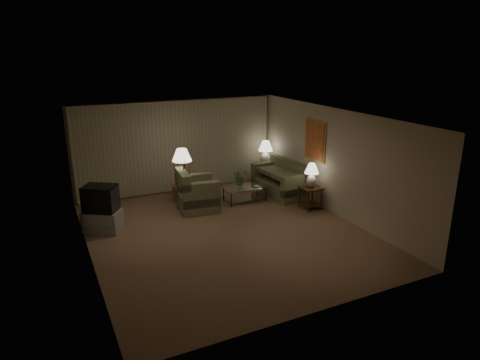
% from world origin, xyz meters
% --- Properties ---
extents(ground, '(7.00, 7.00, 0.00)m').
position_xyz_m(ground, '(0.00, 0.00, 0.00)').
color(ground, '#987054').
rests_on(ground, ground).
extents(room_shell, '(6.04, 7.02, 2.72)m').
position_xyz_m(room_shell, '(0.02, 1.51, 1.75)').
color(room_shell, '#C0B593').
rests_on(room_shell, ground).
extents(sofa, '(1.86, 1.10, 0.78)m').
position_xyz_m(sofa, '(2.50, 1.79, 0.39)').
color(sofa, '#777754').
rests_on(sofa, ground).
extents(armchair, '(1.25, 1.21, 0.86)m').
position_xyz_m(armchair, '(-0.07, 1.66, 0.43)').
color(armchair, '#777754').
rests_on(armchair, ground).
extents(side_table_near, '(0.52, 0.52, 0.60)m').
position_xyz_m(side_table_near, '(2.65, 0.44, 0.41)').
color(side_table_near, '#331D0E').
rests_on(side_table_near, ground).
extents(side_table_far, '(0.52, 0.43, 0.60)m').
position_xyz_m(side_table_far, '(2.65, 2.90, 0.40)').
color(side_table_far, '#331D0E').
rests_on(side_table_far, ground).
extents(table_lamp_near, '(0.37, 0.37, 0.65)m').
position_xyz_m(table_lamp_near, '(2.65, 0.44, 0.98)').
color(table_lamp_near, silver).
rests_on(table_lamp_near, side_table_near).
extents(table_lamp_far, '(0.45, 0.45, 0.77)m').
position_xyz_m(table_lamp_far, '(2.65, 2.90, 1.05)').
color(table_lamp_far, silver).
rests_on(table_lamp_far, side_table_far).
extents(coffee_table, '(1.20, 0.66, 0.41)m').
position_xyz_m(coffee_table, '(1.33, 1.69, 0.28)').
color(coffee_table, silver).
rests_on(coffee_table, ground).
extents(tv_cabinet, '(1.32, 1.30, 0.50)m').
position_xyz_m(tv_cabinet, '(-2.55, 1.33, 0.25)').
color(tv_cabinet, '#A5A5A8').
rests_on(tv_cabinet, ground).
extents(crt_tv, '(1.19, 1.17, 0.61)m').
position_xyz_m(crt_tv, '(-2.55, 1.33, 0.81)').
color(crt_tv, black).
rests_on(crt_tv, tv_cabinet).
extents(floor_lamp, '(0.52, 0.52, 1.60)m').
position_xyz_m(floor_lamp, '(-0.33, 2.05, 0.84)').
color(floor_lamp, '#331D0E').
rests_on(floor_lamp, ground).
extents(ottoman, '(0.69, 0.69, 0.44)m').
position_xyz_m(ottoman, '(-0.15, 2.57, 0.22)').
color(ottoman, '#974933').
rests_on(ottoman, ground).
extents(vase, '(0.18, 0.18, 0.16)m').
position_xyz_m(vase, '(1.18, 1.69, 0.50)').
color(vase, white).
rests_on(vase, coffee_table).
extents(flowers, '(0.45, 0.40, 0.44)m').
position_xyz_m(flowers, '(1.18, 1.69, 0.79)').
color(flowers, '#4B7634').
rests_on(flowers, vase).
extents(book, '(0.16, 0.21, 0.02)m').
position_xyz_m(book, '(1.58, 1.59, 0.42)').
color(book, olive).
rests_on(book, coffee_table).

